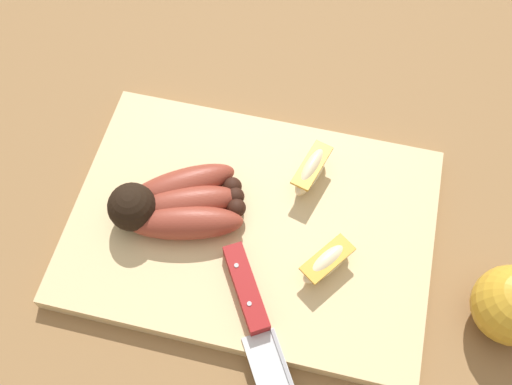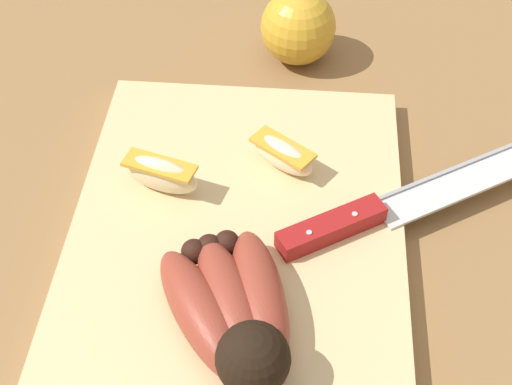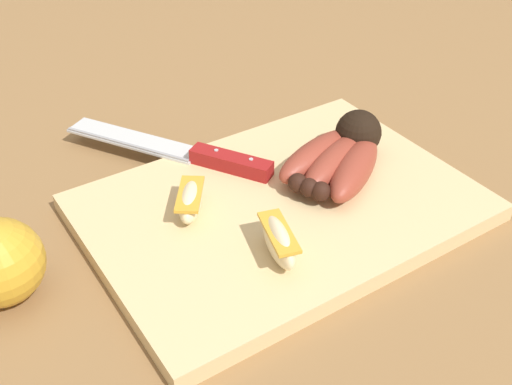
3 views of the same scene
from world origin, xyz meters
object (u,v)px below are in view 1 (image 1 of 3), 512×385
at_px(banana_bunch, 174,204).
at_px(whole_apple, 512,305).
at_px(apple_wedge_near, 327,262).
at_px(chefs_knife, 257,330).
at_px(apple_wedge_middle, 311,170).

xyz_separation_m(banana_bunch, whole_apple, (-0.37, 0.03, 0.00)).
height_order(banana_bunch, apple_wedge_near, banana_bunch).
height_order(chefs_knife, apple_wedge_near, apple_wedge_near).
distance_m(chefs_knife, apple_wedge_near, 0.10).
distance_m(banana_bunch, whole_apple, 0.38).
bearing_deg(whole_apple, chefs_knife, 18.04).
height_order(chefs_knife, whole_apple, whole_apple).
height_order(banana_bunch, chefs_knife, banana_bunch).
distance_m(apple_wedge_near, whole_apple, 0.19).
xyz_separation_m(chefs_knife, apple_wedge_middle, (-0.02, -0.20, 0.01)).
height_order(apple_wedge_near, whole_apple, whole_apple).
xyz_separation_m(banana_bunch, apple_wedge_near, (-0.18, 0.03, -0.01)).
xyz_separation_m(apple_wedge_near, apple_wedge_middle, (0.04, -0.11, 0.00)).
bearing_deg(apple_wedge_near, whole_apple, 178.19).
xyz_separation_m(chefs_knife, apple_wedge_near, (-0.06, -0.09, 0.01)).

